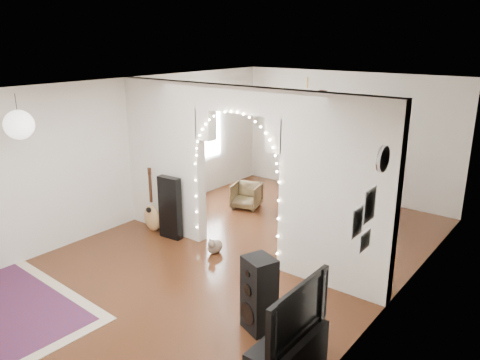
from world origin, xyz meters
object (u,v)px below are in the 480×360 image
Objects in this scene: media_console at (288,358)px; bookcase at (330,183)px; dining_chair_left at (246,196)px; acoustic_guitar at (152,208)px; floor_speaker at (259,294)px; dining_table at (331,192)px; dining_chair_right at (318,234)px.

bookcase is (-1.77, 4.28, 0.47)m from media_console.
acoustic_guitar is at bearing -123.96° from dining_chair_left.
dining_table is at bearing 124.40° from floor_speaker.
bookcase is 1.11× the size of dining_table.
dining_chair_right is at bearing 7.55° from acoustic_guitar.
bookcase is 1.41m from dining_chair_right.
dining_chair_left is (-1.84, -0.10, -0.43)m from dining_table.
bookcase is at bearing 126.17° from floor_speaker.
floor_speaker is at bearing -38.84° from acoustic_guitar.
floor_speaker is 0.65× the size of bookcase.
floor_speaker is at bearing -96.76° from dining_chair_right.
dining_chair_right is (2.69, 1.28, -0.23)m from acoustic_guitar.
dining_chair_right is at bearing 123.71° from floor_speaker.
dining_chair_right is (0.45, -1.23, -0.51)m from bookcase.
dining_chair_right is at bearing -36.52° from dining_chair_left.
bookcase is 1.76m from dining_chair_left.
dining_table is (-0.81, 3.37, 0.21)m from floor_speaker.
bookcase is 0.45m from dining_table.
acoustic_guitar is 0.70× the size of bookcase.
dining_table is at bearing 111.67° from media_console.
dining_table is 0.98m from dining_chair_right.
dining_chair_right is at bearing -66.84° from dining_table.
dining_chair_right is at bearing 113.25° from media_console.
media_console is at bearing -14.52° from floor_speaker.
bookcase reaches higher than acoustic_guitar.
floor_speaker is 2.02× the size of dining_chair_right.
dining_table reaches higher than media_console.
floor_speaker is at bearing -68.90° from dining_table.
floor_speaker is 2.61m from dining_chair_right.
acoustic_guitar is at bearing -131.78° from dining_table.
bookcase is at bearing 112.39° from media_console.
dining_table reaches higher than dining_chair_left.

